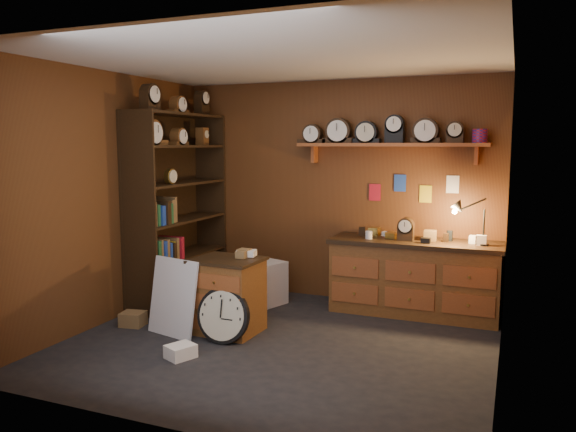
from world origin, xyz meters
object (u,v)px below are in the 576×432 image
Objects in this scene: workbench at (415,273)px; big_round_clock at (223,316)px; shelving_unit at (176,199)px; low_cabinet at (228,292)px.

workbench is 2.28m from big_round_clock.
shelving_unit is 1.35× the size of workbench.
low_cabinet is (1.17, -0.86, -0.84)m from shelving_unit.
low_cabinet is 0.34m from big_round_clock.
workbench reaches higher than big_round_clock.
shelving_unit is at bearing 137.89° from big_round_clock.
shelving_unit is at bearing -170.13° from workbench.
big_round_clock is (0.11, -0.29, -0.15)m from low_cabinet.
workbench is 2.22× the size of low_cabinet.
low_cabinet is at bearing -36.36° from shelving_unit.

